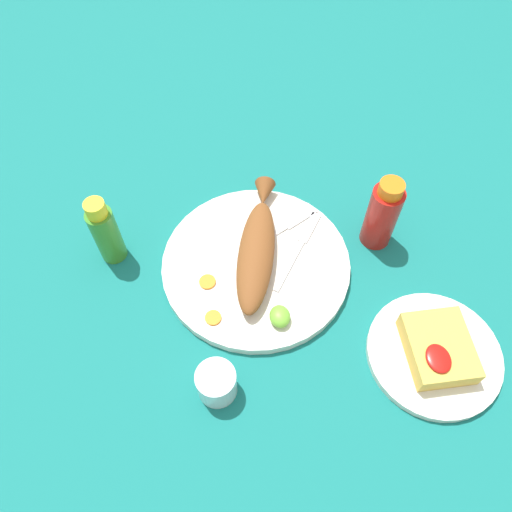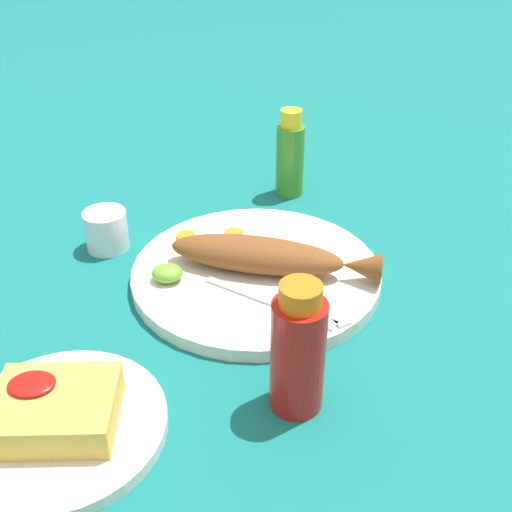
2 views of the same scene
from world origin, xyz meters
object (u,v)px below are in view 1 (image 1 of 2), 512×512
at_px(fried_fish, 257,248).
at_px(fork_near, 282,229).
at_px(hot_sauce_bottle_red, 382,215).
at_px(side_plate_fries, 434,354).
at_px(fork_far, 300,245).
at_px(main_plate, 256,265).
at_px(salt_cup, 217,384).
at_px(hot_sauce_bottle_green, 106,232).

distance_m(fried_fish, fork_near, 0.08).
relative_size(hot_sauce_bottle_red, side_plate_fries, 0.71).
bearing_deg(fried_fish, fork_far, 110.09).
xyz_separation_m(fried_fish, side_plate_fries, (0.22, 0.26, -0.03)).
relative_size(main_plate, fried_fish, 1.17).
bearing_deg(fork_far, main_plate, 139.77).
xyz_separation_m(main_plate, fork_far, (-0.02, 0.08, 0.01)).
relative_size(fork_far, hot_sauce_bottle_red, 1.06).
relative_size(fork_near, side_plate_fries, 0.78).
bearing_deg(salt_cup, fried_fish, 158.19).
relative_size(fork_far, side_plate_fries, 0.75).
xyz_separation_m(fork_near, fork_far, (0.04, 0.03, 0.00)).
bearing_deg(salt_cup, main_plate, 157.63).
bearing_deg(hot_sauce_bottle_red, fork_near, -99.38).
height_order(fried_fish, side_plate_fries, fried_fish).
bearing_deg(fried_fish, main_plate, 0.00).
bearing_deg(salt_cup, hot_sauce_bottle_red, 128.30).
height_order(fork_far, hot_sauce_bottle_red, hot_sauce_bottle_red).
distance_m(fork_near, salt_cup, 0.31).
xyz_separation_m(fork_far, side_plate_fries, (0.23, 0.18, -0.01)).
height_order(salt_cup, side_plate_fries, salt_cup).
bearing_deg(salt_cup, fork_far, 144.19).
relative_size(main_plate, salt_cup, 5.41).
distance_m(hot_sauce_bottle_green, side_plate_fries, 0.59).
relative_size(fork_far, hot_sauce_bottle_green, 1.10).
distance_m(fork_far, hot_sauce_bottle_red, 0.15).
bearing_deg(hot_sauce_bottle_red, fork_far, -85.43).
xyz_separation_m(fried_fish, hot_sauce_bottle_green, (-0.05, -0.26, 0.03)).
relative_size(salt_cup, side_plate_fries, 0.29).
distance_m(fried_fish, salt_cup, 0.25).
relative_size(fork_near, salt_cup, 2.71).
xyz_separation_m(fork_near, hot_sauce_bottle_green, (0.00, -0.31, 0.05)).
relative_size(fried_fish, salt_cup, 4.62).
distance_m(main_plate, hot_sauce_bottle_green, 0.27).
bearing_deg(hot_sauce_bottle_green, side_plate_fries, 62.72).
xyz_separation_m(main_plate, side_plate_fries, (0.20, 0.26, -0.00)).
height_order(hot_sauce_bottle_red, hot_sauce_bottle_green, hot_sauce_bottle_red).
bearing_deg(main_plate, hot_sauce_bottle_red, 98.95).
bearing_deg(main_plate, side_plate_fries, 52.23).
xyz_separation_m(fried_fish, fork_near, (-0.05, 0.05, -0.02)).
distance_m(fried_fish, hot_sauce_bottle_red, 0.23).
distance_m(fried_fish, side_plate_fries, 0.34).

